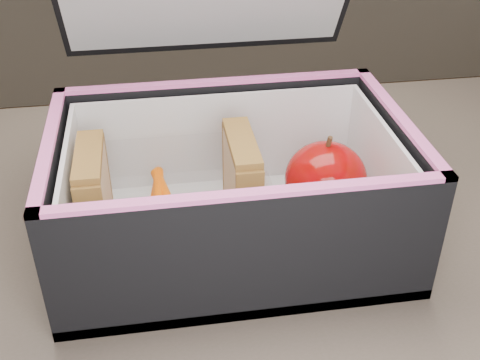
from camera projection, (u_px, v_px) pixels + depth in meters
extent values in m
cube|color=brown|center=(314.00, 285.00, 0.57)|extent=(1.20, 0.80, 0.03)
cube|color=tan|center=(87.00, 201.00, 0.55)|extent=(0.01, 0.08, 0.09)
cube|color=#DA6066|center=(96.00, 203.00, 0.55)|extent=(0.01, 0.08, 0.08)
cube|color=tan|center=(103.00, 200.00, 0.55)|extent=(0.01, 0.08, 0.09)
cube|color=olive|center=(88.00, 156.00, 0.52)|extent=(0.02, 0.08, 0.01)
cube|color=tan|center=(234.00, 187.00, 0.57)|extent=(0.01, 0.08, 0.09)
cube|color=#DA6066|center=(242.00, 190.00, 0.57)|extent=(0.01, 0.08, 0.08)
cube|color=tan|center=(249.00, 186.00, 0.57)|extent=(0.01, 0.08, 0.09)
cube|color=olive|center=(242.00, 143.00, 0.54)|extent=(0.02, 0.09, 0.01)
cylinder|color=#FF4D00|center=(190.00, 247.00, 0.55)|extent=(0.02, 0.08, 0.01)
cylinder|color=#FF4D00|center=(158.00, 227.00, 0.56)|extent=(0.01, 0.08, 0.01)
cylinder|color=#FF4D00|center=(159.00, 194.00, 0.59)|extent=(0.01, 0.08, 0.01)
cylinder|color=#FF4D00|center=(192.00, 236.00, 0.57)|extent=(0.02, 0.08, 0.01)
cylinder|color=#FF4D00|center=(153.00, 209.00, 0.58)|extent=(0.02, 0.08, 0.01)
cylinder|color=#FF4D00|center=(165.00, 194.00, 0.59)|extent=(0.03, 0.08, 0.01)
cylinder|color=#FF4D00|center=(158.00, 229.00, 0.58)|extent=(0.02, 0.08, 0.01)
cube|color=white|center=(323.00, 213.00, 0.61)|extent=(0.09, 0.09, 0.01)
ellipsoid|color=#8B0C00|center=(326.00, 179.00, 0.59)|extent=(0.11, 0.11, 0.07)
cylinder|color=#482F19|center=(329.00, 143.00, 0.56)|extent=(0.01, 0.01, 0.01)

